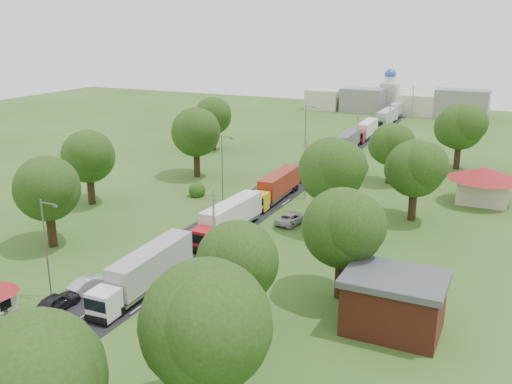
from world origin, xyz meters
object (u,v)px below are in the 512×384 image
Objects in this scene: boom_barrier at (44,321)px; pedestrian_near at (49,318)px; car_lane_front at (56,302)px; info_sign at (333,160)px; truck_0 at (146,271)px; car_lane_mid at (89,284)px.

boom_barrier is 0.51m from pedestrian_near.
car_lane_front is 2.61× the size of pedestrian_near.
car_lane_front is 3.18m from pedestrian_near.
car_lane_front is (-8.20, -56.83, -2.18)m from info_sign.
boom_barrier is 2.25× the size of info_sign.
truck_0 reaches higher than pedestrian_near.
pedestrian_near reaches higher than car_lane_mid.
info_sign reaches higher than boom_barrier.
car_lane_mid is at bearing -98.88° from info_sign.
info_sign is 50.00m from truck_0.
info_sign is 0.91× the size of car_lane_mid.
pedestrian_near is at bearing 80.80° from boom_barrier.
car_lane_mid is at bearing 102.30° from boom_barrier.
car_lane_front is at bearing -126.72° from truck_0.
pedestrian_near is (1.72, -7.03, 0.18)m from car_lane_mid.
truck_0 reaches higher than car_lane_front.
pedestrian_near is at bearing -96.21° from info_sign.
info_sign is 0.85× the size of car_lane_front.
truck_0 reaches higher than boom_barrier.
truck_0 is 8.75m from car_lane_front.
info_sign is 2.21× the size of pedestrian_near.
boom_barrier is at bearing -124.15° from pedestrian_near.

